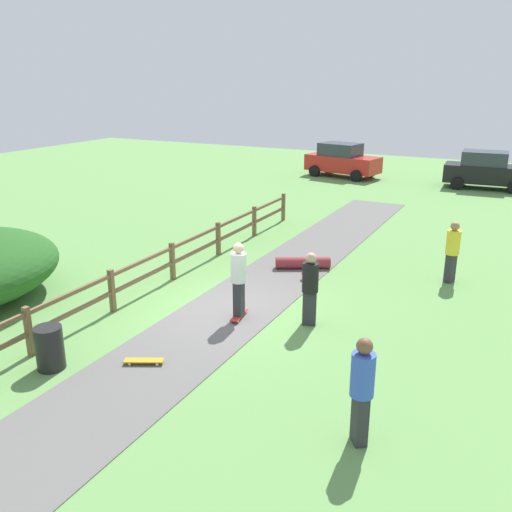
{
  "coord_description": "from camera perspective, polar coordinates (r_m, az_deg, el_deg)",
  "views": [
    {
      "loc": [
        6.4,
        -11.05,
        5.64
      ],
      "look_at": [
        -0.05,
        1.58,
        1.0
      ],
      "focal_mm": 38.95,
      "sensor_mm": 36.0,
      "label": 1
    }
  ],
  "objects": [
    {
      "name": "skater_riding",
      "position": [
        13.17,
        -1.79,
        -2.12
      ],
      "size": [
        0.44,
        0.82,
        1.9
      ],
      "color": "#B23326",
      "rests_on": "asphalt_path"
    },
    {
      "name": "bystander_yellow",
      "position": [
        16.54,
        19.53,
        0.67
      ],
      "size": [
        0.48,
        0.48,
        1.77
      ],
      "color": "#2D2D33",
      "rests_on": "ground_plane"
    },
    {
      "name": "ground_plane",
      "position": [
        13.96,
        -2.78,
        -5.74
      ],
      "size": [
        60.0,
        60.0,
        0.0
      ],
      "primitive_type": "plane",
      "color": "#60934C"
    },
    {
      "name": "skater_fallen",
      "position": [
        16.86,
        4.86,
        -0.77
      ],
      "size": [
        1.63,
        1.51,
        0.36
      ],
      "color": "maroon",
      "rests_on": "asphalt_path"
    },
    {
      "name": "skateboard_loose",
      "position": [
        11.74,
        -11.44,
        -10.49
      ],
      "size": [
        0.8,
        0.54,
        0.08
      ],
      "color": "#BF8C19",
      "rests_on": "asphalt_path"
    },
    {
      "name": "bystander_black",
      "position": [
        12.95,
        5.58,
        -3.03
      ],
      "size": [
        0.48,
        0.48,
        1.78
      ],
      "color": "#2D2D33",
      "rests_on": "ground_plane"
    },
    {
      "name": "trash_bin",
      "position": [
        11.96,
        -20.43,
        -8.84
      ],
      "size": [
        0.56,
        0.56,
        0.9
      ],
      "primitive_type": "cylinder",
      "color": "black",
      "rests_on": "ground_plane"
    },
    {
      "name": "bystander_blue",
      "position": [
        9.02,
        10.83,
        -12.98
      ],
      "size": [
        0.53,
        0.53,
        1.85
      ],
      "color": "#2D2D33",
      "rests_on": "ground_plane"
    },
    {
      "name": "wooden_fence",
      "position": [
        15.09,
        -11.42,
        -1.49
      ],
      "size": [
        0.12,
        18.12,
        1.1
      ],
      "color": "brown",
      "rests_on": "ground_plane"
    },
    {
      "name": "asphalt_path",
      "position": [
        13.95,
        -2.78,
        -5.7
      ],
      "size": [
        2.4,
        28.0,
        0.02
      ],
      "primitive_type": "cube",
      "color": "#605E5B",
      "rests_on": "ground_plane"
    },
    {
      "name": "parked_car_black",
      "position": [
        31.28,
        22.59,
        8.14
      ],
      "size": [
        4.29,
        2.19,
        1.92
      ],
      "color": "black",
      "rests_on": "ground_plane"
    },
    {
      "name": "parked_car_red",
      "position": [
        32.82,
        8.83,
        9.71
      ],
      "size": [
        4.44,
        2.58,
        1.92
      ],
      "color": "red",
      "rests_on": "ground_plane"
    }
  ]
}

